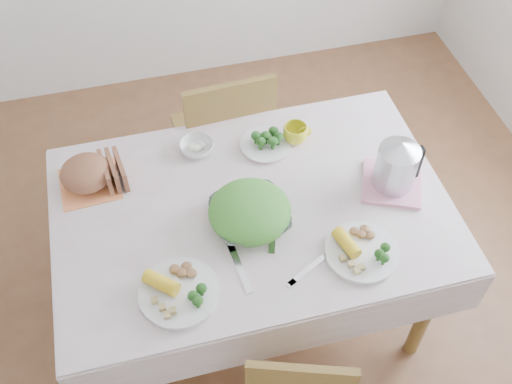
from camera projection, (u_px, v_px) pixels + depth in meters
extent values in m
plane|color=brown|center=(253.00, 305.00, 2.86)|extent=(3.60, 3.60, 0.00)
cube|color=brown|center=(253.00, 262.00, 2.57)|extent=(1.40, 0.90, 0.75)
cube|color=beige|center=(252.00, 208.00, 2.28)|extent=(1.50, 1.00, 0.01)
cube|color=brown|center=(222.00, 135.00, 2.94)|extent=(0.45, 0.45, 0.94)
imported|color=white|center=(250.00, 216.00, 2.20)|extent=(0.31, 0.31, 0.07)
cylinder|color=white|center=(179.00, 293.00, 2.02)|extent=(0.37, 0.37, 0.02)
cylinder|color=white|center=(361.00, 252.00, 2.13)|extent=(0.28, 0.28, 0.02)
cylinder|color=beige|center=(266.00, 144.00, 2.47)|extent=(0.23, 0.23, 0.02)
cube|color=#FD8D4E|center=(90.00, 184.00, 2.35)|extent=(0.24, 0.24, 0.00)
ellipsoid|color=brown|center=(87.00, 174.00, 2.30)|extent=(0.21, 0.20, 0.12)
imported|color=white|center=(197.00, 147.00, 2.45)|extent=(0.17, 0.17, 0.04)
imported|color=yellow|center=(295.00, 134.00, 2.47)|extent=(0.11, 0.11, 0.08)
cube|color=pink|center=(391.00, 184.00, 2.34)|extent=(0.29, 0.29, 0.02)
cylinder|color=#B2B5BA|center=(397.00, 164.00, 2.25)|extent=(0.18, 0.18, 0.22)
cube|color=silver|center=(240.00, 268.00, 2.10)|extent=(0.04, 0.21, 0.00)
cube|color=silver|center=(273.00, 232.00, 2.20)|extent=(0.09, 0.19, 0.00)
cube|color=silver|center=(307.00, 270.00, 2.09)|extent=(0.16, 0.10, 0.00)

